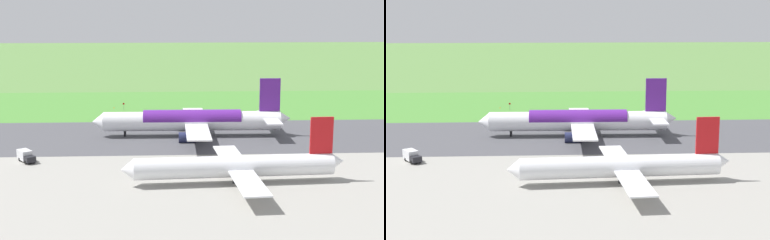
% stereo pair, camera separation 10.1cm
% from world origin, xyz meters
% --- Properties ---
extents(ground_plane, '(800.00, 800.00, 0.00)m').
position_xyz_m(ground_plane, '(0.00, 0.00, 0.00)').
color(ground_plane, '#547F3D').
extents(runway_asphalt, '(600.00, 41.29, 0.06)m').
position_xyz_m(runway_asphalt, '(0.00, 0.00, 0.03)').
color(runway_asphalt, '#47474C').
rests_on(runway_asphalt, ground).
extents(apron_concrete, '(440.00, 110.00, 0.05)m').
position_xyz_m(apron_concrete, '(0.00, 50.95, 0.03)').
color(apron_concrete, gray).
rests_on(apron_concrete, ground).
extents(grass_verge_foreground, '(600.00, 80.00, 0.04)m').
position_xyz_m(grass_verge_foreground, '(0.00, -43.33, 0.02)').
color(grass_verge_foreground, '#478534').
rests_on(grass_verge_foreground, ground).
extents(airliner_main, '(54.00, 44.07, 15.88)m').
position_xyz_m(airliner_main, '(-12.29, 0.00, 4.35)').
color(airliner_main, white).
rests_on(airliner_main, ground).
extents(airliner_parked_mid, '(45.39, 37.13, 13.25)m').
position_xyz_m(airliner_parked_mid, '(-18.48, 43.65, 3.62)').
color(airliner_parked_mid, white).
rests_on(airliner_parked_mid, ground).
extents(service_truck_baggage, '(5.18, 6.04, 2.65)m').
position_xyz_m(service_truck_baggage, '(27.30, 24.88, 1.40)').
color(service_truck_baggage, black).
rests_on(service_truck_baggage, ground).
extents(service_car_followme, '(3.60, 4.55, 1.62)m').
position_xyz_m(service_car_followme, '(-29.00, 29.90, 0.84)').
color(service_car_followme, silver).
rests_on(service_car_followme, ground).
extents(no_stopping_sign, '(0.60, 0.10, 2.52)m').
position_xyz_m(no_stopping_sign, '(9.26, -41.45, 1.50)').
color(no_stopping_sign, slate).
rests_on(no_stopping_sign, ground).
extents(traffic_cone_orange, '(0.40, 0.40, 0.55)m').
position_xyz_m(traffic_cone_orange, '(12.83, -45.29, 0.28)').
color(traffic_cone_orange, orange).
rests_on(traffic_cone_orange, ground).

